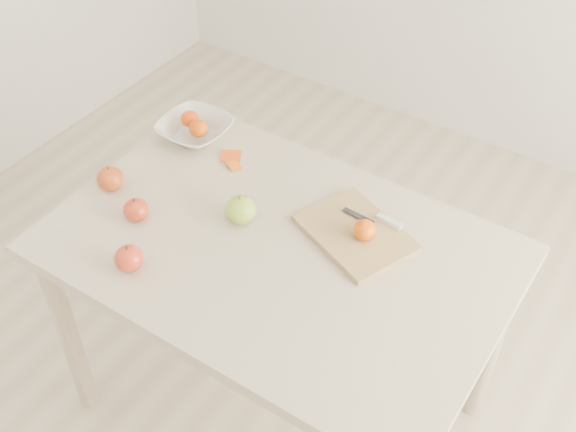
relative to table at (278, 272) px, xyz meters
The scene contains 14 objects.
ground 0.65m from the table, ahead, with size 3.50×3.50×0.00m, color #C6B293.
table is the anchor object (origin of this frame).
cutting_board 0.24m from the table, 44.30° to the left, with size 0.29×0.21×0.02m, color tan.
board_tangerine 0.27m from the table, 37.22° to the left, with size 0.06×0.06×0.05m, color orange.
fruit_bowl 0.56m from the table, 152.02° to the left, with size 0.22×0.22×0.05m, color silver.
bowl_tangerine_near 0.60m from the table, 152.31° to the left, with size 0.06×0.06×0.05m, color red.
bowl_tangerine_far 0.54m from the table, 151.93° to the left, with size 0.06×0.06×0.05m, color #D14207.
orange_peel_a 0.42m from the table, 144.75° to the left, with size 0.06×0.04×0.00m, color #DF4C0F.
orange_peel_b 0.37m from the table, 145.39° to the left, with size 0.04×0.04×0.00m, color orange.
paring_knife 0.32m from the table, 47.77° to the left, with size 0.17×0.05×0.01m.
apple_green 0.20m from the table, 168.55° to the left, with size 0.09×0.09×0.08m, color #659C15.
apple_red_d 0.55m from the table, behind, with size 0.08×0.08×0.07m, color #961B07.
apple_red_b 0.42m from the table, 162.03° to the right, with size 0.07×0.07×0.06m, color maroon.
apple_red_c 0.41m from the table, 134.89° to the right, with size 0.07×0.07×0.07m, color maroon.
Camera 1 is at (0.76, -1.10, 2.10)m, focal length 45.00 mm.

